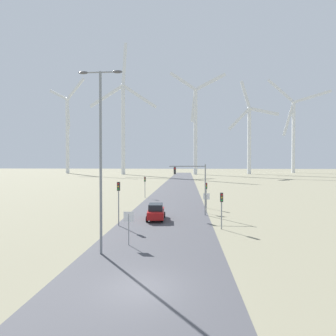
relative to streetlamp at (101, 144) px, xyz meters
The scene contains 16 objects.
ground_plane 9.89m from the streetlamp, 52.76° to the right, with size 600.00×600.00×0.00m, color gray.
road_surface 44.00m from the streetlamp, 85.11° to the left, with size 10.00×240.00×0.01m.
streetlamp is the anchor object (origin of this frame).
stop_sign_near 6.48m from the streetlamp, 53.66° to the left, with size 0.81×0.07×2.63m.
stop_sign_far 18.91m from the streetlamp, 61.45° to the left, with size 0.81×0.07×2.57m.
traffic_light_post_near_left 9.49m from the streetlamp, 96.43° to the left, with size 0.28×0.33×4.50m.
traffic_light_post_near_right 13.15m from the streetlamp, 38.80° to the left, with size 0.28×0.33×3.56m.
traffic_light_post_mid_left 30.49m from the streetlamp, 93.29° to the left, with size 0.28×0.33×3.91m.
traffic_light_post_mid_right 22.08m from the streetlamp, 65.76° to the left, with size 0.28×0.34×3.65m.
traffic_light_mast_overhead 16.32m from the streetlamp, 64.78° to the left, with size 4.50×0.35×6.30m.
car_approaching 13.56m from the streetlamp, 77.39° to the left, with size 2.09×4.22×1.83m.
wind_turbine_far_left 164.33m from the streetlamp, 115.93° to the left, with size 30.24×15.26×59.50m.
wind_turbine_left 137.79m from the streetlamp, 103.20° to the left, with size 42.03×10.02×75.90m.
wind_turbine_center 136.88m from the streetlamp, 85.36° to the left, with size 32.27×6.45×60.67m.
wind_turbine_right 150.26m from the streetlamp, 73.08° to the left, with size 29.36×4.02×56.27m.
wind_turbine_far_right 186.28m from the streetlamp, 64.76° to the left, with size 39.37×8.93×65.60m.
Camera 1 is at (2.38, -13.18, 6.40)m, focal length 28.00 mm.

